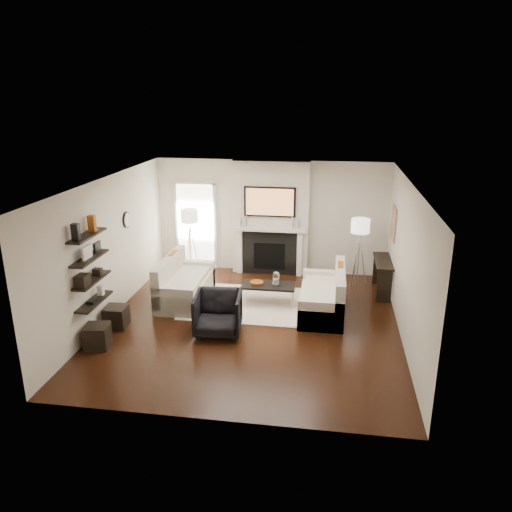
# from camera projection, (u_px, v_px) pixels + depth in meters

# --- Properties ---
(room_envelope) EXTENTS (6.00, 6.00, 6.00)m
(room_envelope) POSITION_uv_depth(u_px,v_px,m) (251.00, 256.00, 9.08)
(room_envelope) COLOR black
(room_envelope) RESTS_ON ground
(chimney_breast) EXTENTS (1.80, 0.25, 2.70)m
(chimney_breast) POSITION_uv_depth(u_px,v_px,m) (270.00, 218.00, 11.78)
(chimney_breast) COLOR silver
(chimney_breast) RESTS_ON floor
(fireplace_surround) EXTENTS (1.30, 0.02, 1.04)m
(fireplace_surround) POSITION_uv_depth(u_px,v_px,m) (269.00, 253.00, 11.91)
(fireplace_surround) COLOR black
(fireplace_surround) RESTS_ON floor
(firebox) EXTENTS (0.75, 0.02, 0.65)m
(firebox) POSITION_uv_depth(u_px,v_px,m) (269.00, 256.00, 11.93)
(firebox) COLOR black
(firebox) RESTS_ON floor
(mantel_pilaster_l) EXTENTS (0.12, 0.08, 1.10)m
(mantel_pilaster_l) POSITION_uv_depth(u_px,v_px,m) (240.00, 251.00, 11.98)
(mantel_pilaster_l) COLOR white
(mantel_pilaster_l) RESTS_ON floor
(mantel_pilaster_r) EXTENTS (0.12, 0.08, 1.10)m
(mantel_pilaster_r) POSITION_uv_depth(u_px,v_px,m) (300.00, 254.00, 11.77)
(mantel_pilaster_r) COLOR white
(mantel_pilaster_r) RESTS_ON floor
(mantel_shelf) EXTENTS (1.70, 0.18, 0.07)m
(mantel_shelf) POSITION_uv_depth(u_px,v_px,m) (269.00, 230.00, 11.68)
(mantel_shelf) COLOR white
(mantel_shelf) RESTS_ON chimney_breast
(tv_body) EXTENTS (1.20, 0.06, 0.70)m
(tv_body) POSITION_uv_depth(u_px,v_px,m) (270.00, 202.00, 11.50)
(tv_body) COLOR black
(tv_body) RESTS_ON chimney_breast
(tv_screen) EXTENTS (1.10, 0.00, 0.62)m
(tv_screen) POSITION_uv_depth(u_px,v_px,m) (270.00, 202.00, 11.47)
(tv_screen) COLOR #BF723F
(tv_screen) RESTS_ON tv_body
(candlestick_l_tall) EXTENTS (0.04, 0.04, 0.30)m
(candlestick_l_tall) POSITION_uv_depth(u_px,v_px,m) (246.00, 221.00, 11.71)
(candlestick_l_tall) COLOR silver
(candlestick_l_tall) RESTS_ON mantel_shelf
(candlestick_l_short) EXTENTS (0.04, 0.04, 0.24)m
(candlestick_l_short) POSITION_uv_depth(u_px,v_px,m) (241.00, 222.00, 11.74)
(candlestick_l_short) COLOR silver
(candlestick_l_short) RESTS_ON mantel_shelf
(candlestick_r_tall) EXTENTS (0.04, 0.04, 0.30)m
(candlestick_r_tall) POSITION_uv_depth(u_px,v_px,m) (293.00, 223.00, 11.55)
(candlestick_r_tall) COLOR silver
(candlestick_r_tall) RESTS_ON mantel_shelf
(candlestick_r_short) EXTENTS (0.04, 0.04, 0.24)m
(candlestick_r_short) POSITION_uv_depth(u_px,v_px,m) (299.00, 224.00, 11.54)
(candlestick_r_short) COLOR silver
(candlestick_r_short) RESTS_ON mantel_shelf
(hallway_panel) EXTENTS (0.90, 0.02, 2.10)m
(hallway_panel) POSITION_uv_depth(u_px,v_px,m) (196.00, 226.00, 12.24)
(hallway_panel) COLOR white
(hallway_panel) RESTS_ON floor
(door_trim_l) EXTENTS (0.06, 0.06, 2.16)m
(door_trim_l) POSITION_uv_depth(u_px,v_px,m) (177.00, 226.00, 12.29)
(door_trim_l) COLOR white
(door_trim_l) RESTS_ON floor
(door_trim_r) EXTENTS (0.06, 0.06, 2.16)m
(door_trim_r) POSITION_uv_depth(u_px,v_px,m) (215.00, 227.00, 12.15)
(door_trim_r) COLOR white
(door_trim_r) RESTS_ON floor
(door_trim_top) EXTENTS (1.02, 0.06, 0.06)m
(door_trim_top) POSITION_uv_depth(u_px,v_px,m) (194.00, 183.00, 11.88)
(door_trim_top) COLOR white
(door_trim_top) RESTS_ON wall_back
(rug) EXTENTS (2.60, 2.00, 0.01)m
(rug) POSITION_uv_depth(u_px,v_px,m) (249.00, 303.00, 10.38)
(rug) COLOR beige
(rug) RESTS_ON floor
(loveseat_left_base) EXTENTS (0.85, 1.80, 0.42)m
(loveseat_left_base) POSITION_uv_depth(u_px,v_px,m) (186.00, 291.00, 10.50)
(loveseat_left_base) COLOR beige
(loveseat_left_base) RESTS_ON floor
(loveseat_left_back) EXTENTS (0.18, 1.80, 0.80)m
(loveseat_left_back) POSITION_uv_depth(u_px,v_px,m) (169.00, 276.00, 10.45)
(loveseat_left_back) COLOR beige
(loveseat_left_back) RESTS_ON floor
(loveseat_left_arm_n) EXTENTS (0.85, 0.18, 0.60)m
(loveseat_left_arm_n) POSITION_uv_depth(u_px,v_px,m) (174.00, 302.00, 9.71)
(loveseat_left_arm_n) COLOR beige
(loveseat_left_arm_n) RESTS_ON floor
(loveseat_left_arm_s) EXTENTS (0.85, 0.18, 0.60)m
(loveseat_left_arm_s) POSITION_uv_depth(u_px,v_px,m) (196.00, 273.00, 11.24)
(loveseat_left_arm_s) COLOR beige
(loveseat_left_arm_s) RESTS_ON floor
(loveseat_left_cushion) EXTENTS (0.63, 1.44, 0.10)m
(loveseat_left_cushion) POSITION_uv_depth(u_px,v_px,m) (187.00, 279.00, 10.41)
(loveseat_left_cushion) COLOR beige
(loveseat_left_cushion) RESTS_ON loveseat_left_base
(pillow_left_orange) EXTENTS (0.10, 0.42, 0.42)m
(pillow_left_orange) POSITION_uv_depth(u_px,v_px,m) (173.00, 262.00, 10.67)
(pillow_left_orange) COLOR #984A12
(pillow_left_orange) RESTS_ON loveseat_left_cushion
(pillow_left_charcoal) EXTENTS (0.10, 0.40, 0.40)m
(pillow_left_charcoal) POSITION_uv_depth(u_px,v_px,m) (164.00, 272.00, 10.11)
(pillow_left_charcoal) COLOR black
(pillow_left_charcoal) RESTS_ON loveseat_left_cushion
(loveseat_right_base) EXTENTS (0.85, 1.80, 0.42)m
(loveseat_right_base) POSITION_uv_depth(u_px,v_px,m) (322.00, 303.00, 9.89)
(loveseat_right_base) COLOR beige
(loveseat_right_base) RESTS_ON floor
(loveseat_right_back) EXTENTS (0.18, 1.80, 0.80)m
(loveseat_right_back) POSITION_uv_depth(u_px,v_px,m) (340.00, 289.00, 9.74)
(loveseat_right_back) COLOR beige
(loveseat_right_back) RESTS_ON floor
(loveseat_right_arm_n) EXTENTS (0.85, 0.18, 0.60)m
(loveseat_right_arm_n) POSITION_uv_depth(u_px,v_px,m) (321.00, 316.00, 9.10)
(loveseat_right_arm_n) COLOR beige
(loveseat_right_arm_n) RESTS_ON floor
(loveseat_right_arm_s) EXTENTS (0.85, 0.18, 0.60)m
(loveseat_right_arm_s) POSITION_uv_depth(u_px,v_px,m) (323.00, 284.00, 10.62)
(loveseat_right_arm_s) COLOR beige
(loveseat_right_arm_s) RESTS_ON floor
(loveseat_right_cushion) EXTENTS (0.63, 1.44, 0.10)m
(loveseat_right_cushion) POSITION_uv_depth(u_px,v_px,m) (320.00, 291.00, 9.81)
(loveseat_right_cushion) COLOR beige
(loveseat_right_cushion) RESTS_ON loveseat_right_base
(pillow_right_orange) EXTENTS (0.10, 0.42, 0.42)m
(pillow_right_orange) POSITION_uv_depth(u_px,v_px,m) (340.00, 274.00, 9.96)
(pillow_right_orange) COLOR #984A12
(pillow_right_orange) RESTS_ON loveseat_right_cushion
(pillow_right_charcoal) EXTENTS (0.10, 0.40, 0.40)m
(pillow_right_charcoal) POSITION_uv_depth(u_px,v_px,m) (340.00, 285.00, 9.40)
(pillow_right_charcoal) COLOR black
(pillow_right_charcoal) RESTS_ON loveseat_right_cushion
(coffee_table) EXTENTS (1.10, 0.55, 0.04)m
(coffee_table) POSITION_uv_depth(u_px,v_px,m) (269.00, 285.00, 10.27)
(coffee_table) COLOR black
(coffee_table) RESTS_ON floor
(coffee_leg_nw) EXTENTS (0.02, 0.02, 0.38)m
(coffee_leg_nw) POSITION_uv_depth(u_px,v_px,m) (243.00, 297.00, 10.20)
(coffee_leg_nw) COLOR silver
(coffee_leg_nw) RESTS_ON floor
(coffee_leg_ne) EXTENTS (0.02, 0.02, 0.38)m
(coffee_leg_ne) POSITION_uv_depth(u_px,v_px,m) (292.00, 300.00, 10.05)
(coffee_leg_ne) COLOR silver
(coffee_leg_ne) RESTS_ON floor
(coffee_leg_sw) EXTENTS (0.02, 0.02, 0.38)m
(coffee_leg_sw) POSITION_uv_depth(u_px,v_px,m) (247.00, 289.00, 10.61)
(coffee_leg_sw) COLOR silver
(coffee_leg_sw) RESTS_ON floor
(coffee_leg_se) EXTENTS (0.02, 0.02, 0.38)m
(coffee_leg_se) POSITION_uv_depth(u_px,v_px,m) (293.00, 292.00, 10.47)
(coffee_leg_se) COLOR silver
(coffee_leg_se) RESTS_ON floor
(hurricane_glass) EXTENTS (0.14, 0.14, 0.24)m
(hurricane_glass) POSITION_uv_depth(u_px,v_px,m) (276.00, 278.00, 10.20)
(hurricane_glass) COLOR white
(hurricane_glass) RESTS_ON coffee_table
(hurricane_candle) EXTENTS (0.09, 0.09, 0.14)m
(hurricane_candle) POSITION_uv_depth(u_px,v_px,m) (276.00, 281.00, 10.22)
(hurricane_candle) COLOR white
(hurricane_candle) RESTS_ON coffee_table
(copper_bowl) EXTENTS (0.28, 0.28, 0.05)m
(copper_bowl) POSITION_uv_depth(u_px,v_px,m) (257.00, 283.00, 10.29)
(copper_bowl) COLOR #A45B1B
(copper_bowl) RESTS_ON coffee_table
(armchair) EXTENTS (0.89, 0.84, 0.84)m
(armchair) POSITION_uv_depth(u_px,v_px,m) (218.00, 312.00, 8.98)
(armchair) COLOR black
(armchair) RESTS_ON floor
(lamp_left_post) EXTENTS (0.02, 0.02, 1.20)m
(lamp_left_post) POSITION_uv_depth(u_px,v_px,m) (191.00, 251.00, 11.86)
(lamp_left_post) COLOR silver
(lamp_left_post) RESTS_ON floor
(lamp_left_shade) EXTENTS (0.40, 0.40, 0.30)m
(lamp_left_shade) POSITION_uv_depth(u_px,v_px,m) (189.00, 216.00, 11.60)
(lamp_left_shade) COLOR white
(lamp_left_shade) RESTS_ON lamp_left_post
(lamp_left_leg_a) EXTENTS (0.25, 0.02, 1.23)m
(lamp_left_leg_a) POSITION_uv_depth(u_px,v_px,m) (195.00, 251.00, 11.85)
(lamp_left_leg_a) COLOR silver
(lamp_left_leg_a) RESTS_ON floor
(lamp_left_leg_b) EXTENTS (0.14, 0.22, 1.23)m
(lamp_left_leg_b) POSITION_uv_depth(u_px,v_px,m) (190.00, 249.00, 11.96)
(lamp_left_leg_b) COLOR silver
(lamp_left_leg_b) RESTS_ON floor
(lamp_left_leg_c) EXTENTS (0.14, 0.22, 1.23)m
(lamp_left_leg_c) POSITION_uv_depth(u_px,v_px,m) (187.00, 252.00, 11.78)
(lamp_left_leg_c) COLOR silver
(lamp_left_leg_c) RESTS_ON floor
(lamp_right_post) EXTENTS (0.02, 0.02, 1.20)m
(lamp_right_post) POSITION_uv_depth(u_px,v_px,m) (358.00, 263.00, 11.00)
(lamp_right_post) COLOR silver
(lamp_right_post) RESTS_ON floor
(lamp_right_shade) EXTENTS (0.40, 0.40, 0.30)m
(lamp_right_shade) POSITION_uv_depth(u_px,v_px,m) (360.00, 226.00, 10.74)
(lamp_right_shade) COLOR white
(lamp_right_shade) RESTS_ON lamp_right_post
(lamp_right_leg_a) EXTENTS (0.25, 0.02, 1.23)m
(lamp_right_leg_a) POSITION_uv_depth(u_px,v_px,m) (363.00, 263.00, 10.98)
(lamp_right_leg_a) COLOR silver
(lamp_right_leg_a) RESTS_ON floor
(lamp_right_leg_b) EXTENTS (0.14, 0.22, 1.23)m
(lamp_right_leg_b) POSITION_uv_depth(u_px,v_px,m) (355.00, 261.00, 11.10)
(lamp_right_leg_b) COLOR silver
(lamp_right_leg_b) RESTS_ON floor
(lamp_right_leg_c) EXTENTS (0.14, 0.22, 1.23)m
(lamp_right_leg_c) POSITION_uv_depth(u_px,v_px,m) (356.00, 264.00, 10.92)
(lamp_right_leg_c) COLOR silver
(lamp_right_leg_c) RESTS_ON floor
(console_top) EXTENTS (0.35, 1.20, 0.04)m
(console_top) POSITION_uv_depth(u_px,v_px,m) (383.00, 261.00, 10.72)
(console_top) COLOR black
(console_top) RESTS_ON floor
(console_leg_n) EXTENTS (0.30, 0.04, 0.71)m
(console_leg_n) POSITION_uv_depth(u_px,v_px,m) (384.00, 287.00, 10.32)
(console_leg_n) COLOR black
(console_leg_n) RESTS_ON floor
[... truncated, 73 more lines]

